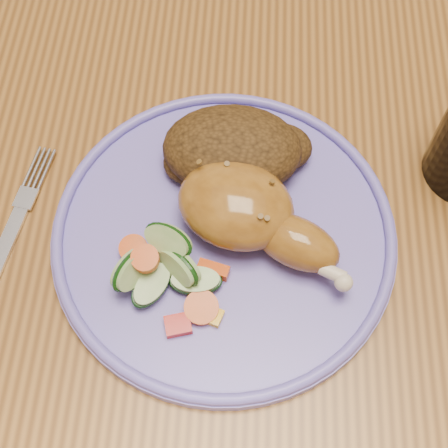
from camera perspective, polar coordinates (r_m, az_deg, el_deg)
name	(u,v)px	position (r m, az deg, el deg)	size (l,w,h in m)	color
ground	(280,355)	(1.31, 5.17, -11.80)	(4.00, 4.00, 0.00)	brown
dining_table	(329,189)	(0.69, 9.58, 3.19)	(0.90, 1.40, 0.75)	brown
plate	(224,235)	(0.56, 0.00, -0.99)	(0.31, 0.31, 0.01)	#6B5FC8
plate_rim	(224,229)	(0.55, 0.00, -0.48)	(0.30, 0.30, 0.01)	#6B5FC8
chicken_leg	(250,214)	(0.53, 2.41, 0.93)	(0.16, 0.13, 0.05)	#986320
rice_pilaf	(235,150)	(0.57, 1.04, 6.79)	(0.14, 0.09, 0.06)	#432B10
vegetable_pile	(164,270)	(0.52, -5.50, -4.21)	(0.10, 0.10, 0.05)	#A50A05
fork	(8,240)	(0.59, -19.18, -1.41)	(0.04, 0.16, 0.00)	silver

